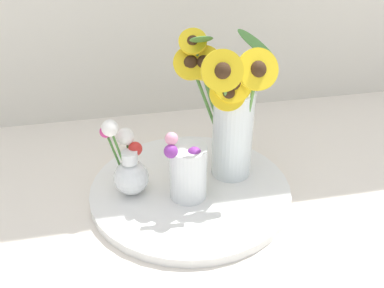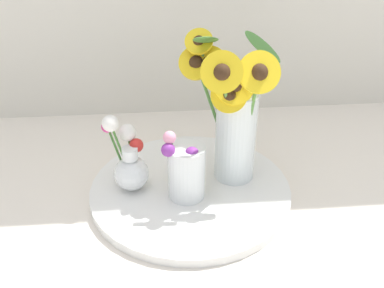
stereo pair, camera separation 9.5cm
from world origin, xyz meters
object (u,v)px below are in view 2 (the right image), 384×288
at_px(vase_small_center, 186,170).
at_px(vase_bulb_right, 129,163).
at_px(serving_tray, 192,190).
at_px(mason_jar_sunflowers, 233,116).

xyz_separation_m(vase_small_center, vase_bulb_right, (-0.12, 0.04, -0.00)).
distance_m(serving_tray, mason_jar_sunflowers, 0.19).
bearing_deg(serving_tray, vase_bulb_right, 174.65).
bearing_deg(serving_tray, vase_small_center, -118.71).
height_order(mason_jar_sunflowers, vase_small_center, mason_jar_sunflowers).
bearing_deg(vase_bulb_right, serving_tray, -5.35).
xyz_separation_m(mason_jar_sunflowers, vase_small_center, (-0.11, -0.07, -0.09)).
bearing_deg(vase_bulb_right, vase_small_center, -19.05).
bearing_deg(mason_jar_sunflowers, vase_small_center, -148.40).
distance_m(serving_tray, vase_small_center, 0.08).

